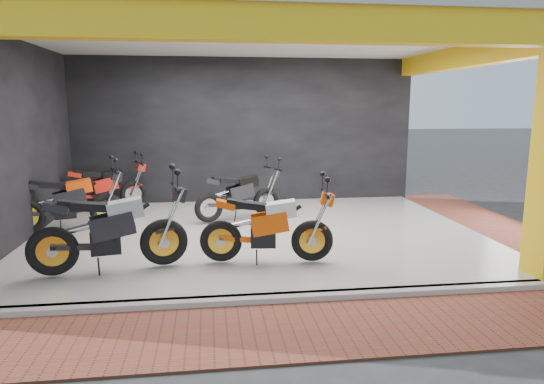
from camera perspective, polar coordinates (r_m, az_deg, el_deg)
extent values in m
plane|color=#2D2D30|center=(7.08, -0.09, -9.65)|extent=(80.00, 80.00, 0.00)
cube|color=beige|center=(8.96, -1.74, -5.02)|extent=(8.00, 6.00, 0.10)
cube|color=beige|center=(8.72, -1.87, 18.09)|extent=(8.40, 6.40, 0.20)
cube|color=black|center=(11.75, -3.31, 7.02)|extent=(8.20, 0.20, 3.50)
cube|color=black|center=(9.22, -28.18, 4.94)|extent=(0.20, 6.20, 3.50)
cube|color=yellow|center=(5.73, 1.25, 19.19)|extent=(8.40, 0.30, 0.40)
cube|color=yellow|center=(9.91, 22.66, 14.64)|extent=(0.30, 6.40, 0.40)
cube|color=beige|center=(6.12, 1.16, -12.44)|extent=(8.00, 0.20, 0.10)
cube|color=brown|center=(5.43, 2.44, -15.92)|extent=(9.00, 1.40, 0.03)
cube|color=brown|center=(10.57, 25.20, -3.84)|extent=(1.40, 7.00, 0.03)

